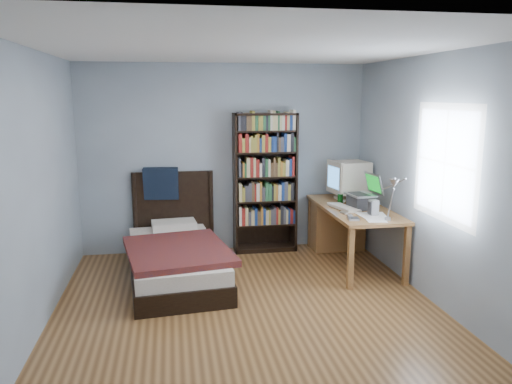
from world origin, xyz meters
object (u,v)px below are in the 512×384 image
(laptop, at_px, (362,199))
(speaker, at_px, (374,208))
(desk_lamp, at_px, (393,187))
(keyboard, at_px, (344,208))
(desk, at_px, (341,222))
(bed, at_px, (175,255))
(soda_can, at_px, (340,199))
(bookshelf, at_px, (265,183))
(crt_monitor, at_px, (349,178))

(laptop, xyz_separation_m, speaker, (-0.00, -0.37, -0.03))
(desk_lamp, distance_m, keyboard, 1.05)
(desk, bearing_deg, desk_lamp, -89.19)
(keyboard, distance_m, bed, 2.10)
(laptop, relative_size, soda_can, 3.51)
(bookshelf, xyz_separation_m, bed, (-1.22, -0.80, -0.68))
(laptop, bearing_deg, soda_can, 115.69)
(laptop, xyz_separation_m, desk_lamp, (-0.04, -0.93, 0.31))
(keyboard, height_order, bed, bed)
(soda_can, height_order, bookshelf, bookshelf)
(desk_lamp, height_order, soda_can, desk_lamp)
(soda_can, bearing_deg, keyboard, -101.12)
(crt_monitor, xyz_separation_m, soda_can, (-0.19, -0.22, -0.23))
(speaker, bearing_deg, soda_can, 95.61)
(desk, height_order, bed, bed)
(speaker, distance_m, bookshelf, 1.59)
(desk, relative_size, laptop, 3.92)
(crt_monitor, relative_size, speaker, 2.84)
(crt_monitor, relative_size, bed, 0.24)
(laptop, relative_size, bookshelf, 0.23)
(laptop, height_order, bookshelf, bookshelf)
(bed, bearing_deg, crt_monitor, 12.96)
(soda_can, height_order, bed, bed)
(crt_monitor, xyz_separation_m, desk_lamp, (-0.07, -1.48, 0.14))
(crt_monitor, relative_size, desk_lamp, 0.95)
(bookshelf, bearing_deg, speaker, -48.87)
(laptop, bearing_deg, desk_lamp, -92.31)
(keyboard, height_order, speaker, speaker)
(desk, height_order, crt_monitor, crt_monitor)
(keyboard, distance_m, bookshelf, 1.17)
(bed, bearing_deg, laptop, -0.55)
(laptop, distance_m, speaker, 0.37)
(desk, xyz_separation_m, bed, (-2.20, -0.54, -0.16))
(laptop, xyz_separation_m, bed, (-2.26, 0.02, -0.59))
(laptop, bearing_deg, keyboard, 176.42)
(soda_can, bearing_deg, bookshelf, 150.58)
(desk_lamp, height_order, keyboard, desk_lamp)
(desk_lamp, relative_size, speaker, 2.97)
(crt_monitor, relative_size, keyboard, 1.08)
(crt_monitor, bearing_deg, soda_can, -129.96)
(keyboard, bearing_deg, soda_can, 65.19)
(speaker, bearing_deg, desk, 86.48)
(speaker, bearing_deg, keyboard, 112.69)
(desk, xyz_separation_m, soda_can, (-0.10, -0.24, 0.37))
(desk, height_order, keyboard, keyboard)
(speaker, xyz_separation_m, bed, (-2.26, 0.39, -0.56))
(speaker, xyz_separation_m, bookshelf, (-1.04, 1.19, 0.11))
(bookshelf, bearing_deg, bed, -146.63)
(desk_lamp, xyz_separation_m, bed, (-2.23, 0.95, -0.91))
(bookshelf, distance_m, bed, 1.61)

